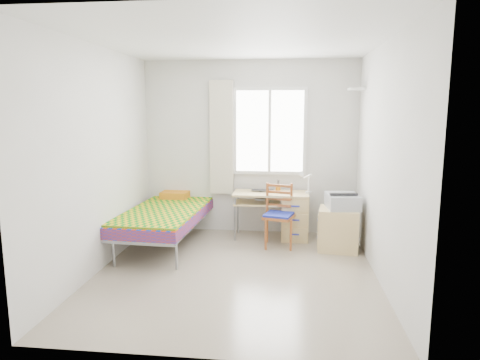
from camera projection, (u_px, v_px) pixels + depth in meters
name	position (u px, v px, depth m)	size (l,w,h in m)	color
floor	(236.00, 273.00, 4.97)	(3.50, 3.50, 0.00)	#BCAD93
ceiling	(235.00, 40.00, 4.54)	(3.50, 3.50, 0.00)	white
wall_back	(250.00, 148.00, 6.47)	(3.20, 3.20, 0.00)	silver
wall_left	(98.00, 160.00, 4.93)	(3.50, 3.50, 0.00)	silver
wall_right	(384.00, 164.00, 4.58)	(3.50, 3.50, 0.00)	silver
window	(270.00, 131.00, 6.37)	(1.10, 0.04, 1.30)	white
curtain	(222.00, 138.00, 6.42)	(0.35, 0.05, 1.70)	beige
floating_shelf	(356.00, 89.00, 5.82)	(0.20, 0.32, 0.03)	white
bed	(167.00, 213.00, 6.01)	(1.07, 2.10, 0.89)	gray
desk	(290.00, 214.00, 6.23)	(1.09, 0.50, 0.68)	tan
chair	(279.00, 211.00, 5.89)	(0.46, 0.46, 0.87)	brown
cabinet	(338.00, 229.00, 5.74)	(0.58, 0.52, 0.57)	tan
printer	(342.00, 201.00, 5.71)	(0.45, 0.51, 0.20)	#A8ACB0
laptop	(262.00, 191.00, 6.25)	(0.33, 0.21, 0.03)	black
pen_cup	(278.00, 187.00, 6.36)	(0.08, 0.08, 0.09)	orange
task_lamp	(305.00, 180.00, 6.03)	(0.21, 0.30, 0.34)	white
book	(255.00, 198.00, 6.24)	(0.15, 0.20, 0.02)	gray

